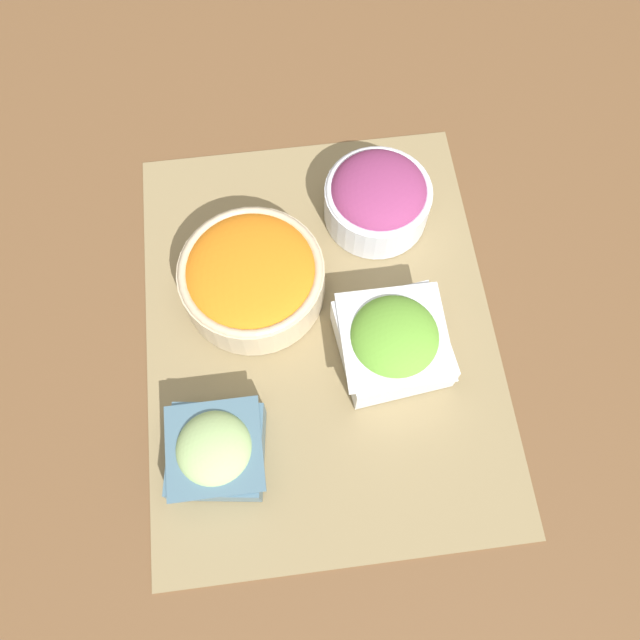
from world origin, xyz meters
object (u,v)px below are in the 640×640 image
object	(u,v)px
onion_bowl	(378,197)
cucumber_bowl	(216,450)
carrot_bowl	(252,276)
lettuce_bowl	(393,341)

from	to	relation	value
onion_bowl	cucumber_bowl	size ratio (longest dim) A/B	1.18
carrot_bowl	lettuce_bowl	bearing A→B (deg)	56.71
lettuce_bowl	carrot_bowl	bearing A→B (deg)	-123.29
onion_bowl	lettuce_bowl	bearing A→B (deg)	-3.73
lettuce_bowl	carrot_bowl	distance (m)	0.20
cucumber_bowl	lettuce_bowl	bearing A→B (deg)	115.04
onion_bowl	cucumber_bowl	world-z (taller)	onion_bowl
lettuce_bowl	onion_bowl	xyz separation A→B (m)	(-0.21, 0.01, 0.00)
lettuce_bowl	onion_bowl	size ratio (longest dim) A/B	0.97
lettuce_bowl	onion_bowl	bearing A→B (deg)	176.27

